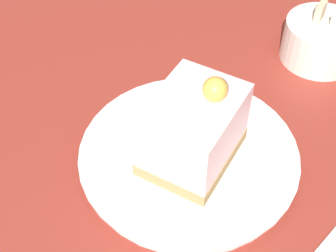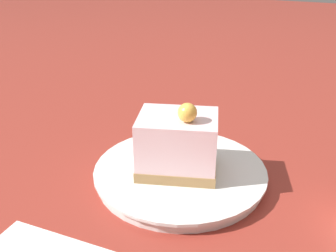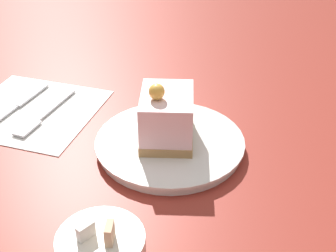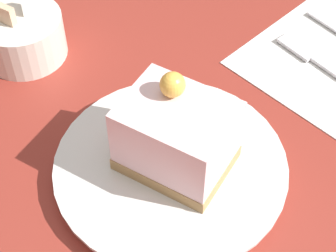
# 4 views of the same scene
# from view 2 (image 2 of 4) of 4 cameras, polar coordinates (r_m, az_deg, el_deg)

# --- Properties ---
(ground_plane) EXTENTS (4.00, 4.00, 0.00)m
(ground_plane) POSITION_cam_2_polar(r_m,az_deg,el_deg) (0.51, -1.99, -6.98)
(ground_plane) COLOR maroon
(plate) EXTENTS (0.22, 0.22, 0.02)m
(plate) POSITION_cam_2_polar(r_m,az_deg,el_deg) (0.49, 1.90, -6.99)
(plate) COLOR silver
(plate) RESTS_ON ground_plane
(cake_slice) EXTENTS (0.10, 0.12, 0.10)m
(cake_slice) POSITION_cam_2_polar(r_m,az_deg,el_deg) (0.47, 1.49, -2.66)
(cake_slice) COLOR #AD8451
(cake_slice) RESTS_ON plate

